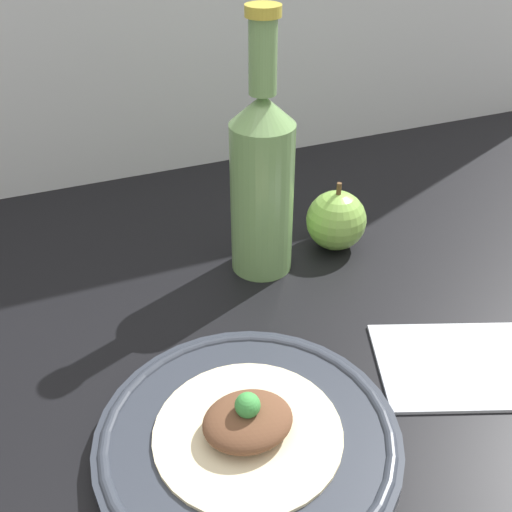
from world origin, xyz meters
TOP-DOWN VIEW (x-y plane):
  - ground_plane at (0.00, 0.00)cm, footprint 180.00×110.00cm
  - plate at (-9.40, -7.40)cm, footprint 28.41×28.41cm
  - plated_food at (-9.40, -7.40)cm, footprint 17.52×17.52cm
  - cider_bottle at (3.11, 19.46)cm, footprint 7.93×7.93cm
  - apple at (14.41, 19.99)cm, footprint 8.28×8.28cm
  - napkin at (15.73, -6.21)cm, footprint 21.28×18.52cm

SIDE VIEW (x-z plane):
  - ground_plane at x=0.00cm, z-range -4.00..0.00cm
  - napkin at x=15.73cm, z-range 0.00..0.80cm
  - plate at x=-9.40cm, z-range 0.07..2.24cm
  - plated_food at x=-9.40cm, z-range 0.52..5.55cm
  - apple at x=14.41cm, z-range -0.79..9.08cm
  - cider_bottle at x=3.11cm, z-range -3.66..29.37cm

